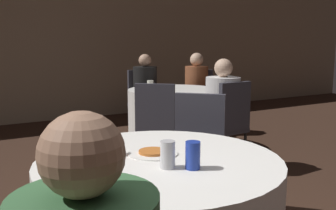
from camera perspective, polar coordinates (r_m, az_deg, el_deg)
The scene contains 15 objects.
wall_back at distance 6.59m, azimuth -22.72°, elevation 9.39°, with size 16.00×0.06×2.80m.
table_far at distance 4.62m, azimuth 0.94°, elevation -2.25°, with size 1.13×1.13×0.76m.
chair_near_northeast at distance 2.80m, azimuth 4.53°, elevation -6.25°, with size 0.57×0.57×0.93m.
chair_far_northeast at distance 5.51m, azimuth 4.64°, elevation 1.39°, with size 0.56×0.56×0.93m.
chair_far_southwest at distance 3.64m, azimuth -1.71°, elevation -2.60°, with size 0.56×0.56×0.93m.
chair_far_north at distance 5.47m, azimuth -3.89°, elevation 1.34°, with size 0.42×0.42×0.93m.
chair_far_south at distance 3.83m, azimuth 9.23°, elevation -2.13°, with size 0.42×0.43×0.93m.
person_white_shirt at distance 3.94m, azimuth 7.66°, elevation -1.17°, with size 0.36×0.52×1.16m.
person_black_shirt at distance 5.31m, azimuth -3.20°, elevation 1.55°, with size 0.34×0.51×1.16m.
person_floral_shirt at distance 5.35m, azimuth 4.11°, elevation 1.64°, with size 0.47×0.46×1.18m.
pizza_plate_near at distance 1.87m, azimuth -2.31°, elevation -7.27°, with size 0.25×0.25×0.02m.
soda_can_blue at distance 1.65m, azimuth 3.80°, elevation -7.65°, with size 0.07×0.07×0.12m.
soda_can_red at distance 1.87m, azimuth -9.74°, elevation -5.74°, with size 0.07×0.07×0.12m.
soda_can_silver at distance 1.65m, azimuth -0.05°, elevation -7.56°, with size 0.07×0.07×0.12m.
cup_far at distance 4.67m, azimuth -2.72°, elevation 3.17°, with size 0.08×0.08×0.10m.
Camera 1 is at (-0.84, -1.39, 1.30)m, focal length 40.00 mm.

